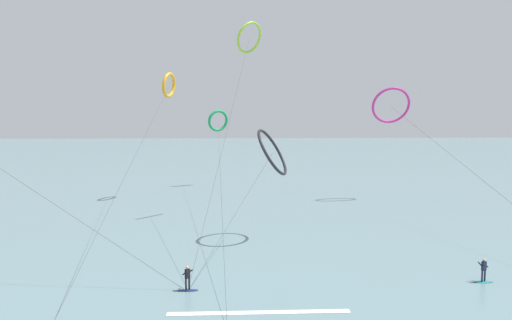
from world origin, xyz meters
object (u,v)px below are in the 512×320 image
surfer_teal (484,272)px  kite_amber (169,85)px  kite_lime (249,38)px  kite_charcoal (272,152)px  surfer_navy (188,280)px  kite_magenta (391,106)px  kite_emerald (218,121)px

surfer_teal → kite_amber: (-26.30, 33.28, 14.79)m
kite_lime → kite_charcoal: bearing=54.3°
surfer_teal → surfer_navy: size_ratio=1.00×
kite_amber → kite_magenta: kite_amber is taller
surfer_teal → kite_emerald: 49.54m
kite_emerald → kite_lime: (4.38, -22.54, 9.51)m
kite_amber → kite_emerald: 13.53m
kite_amber → kite_magenta: (29.96, -2.15, -2.73)m
kite_amber → kite_charcoal: 25.95m
kite_emerald → surfer_teal: bearing=84.7°
surfer_teal → kite_amber: size_ratio=0.04×
kite_magenta → kite_amber: bearing=-3.3°
kite_magenta → kite_lime: bearing=26.9°
surfer_teal → kite_magenta: 33.58m
surfer_navy → kite_magenta: 41.69m
kite_charcoal → kite_magenta: size_ratio=0.39×
kite_emerald → kite_charcoal: size_ratio=3.49×
surfer_teal → kite_charcoal: (-13.87, 11.71, 7.44)m
surfer_navy → kite_magenta: size_ratio=0.04×
kite_amber → kite_emerald: bearing=168.4°
kite_emerald → kite_charcoal: bearing=71.1°
kite_lime → kite_magenta: bearing=159.9°
surfer_navy → kite_charcoal: bearing=15.3°
surfer_navy → kite_lime: (4.76, 22.35, 19.31)m
surfer_navy → kite_lime: bearing=31.2°
kite_amber → surfer_navy: bearing=27.8°
kite_charcoal → kite_magenta: (17.53, 19.41, 4.62)m
surfer_navy → kite_emerald: 45.95m
kite_emerald → kite_magenta: kite_magenta is taller
surfer_navy → kite_amber: 37.49m
kite_amber → kite_lime: 16.35m
kite_charcoal → kite_emerald: bearing=28.7°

